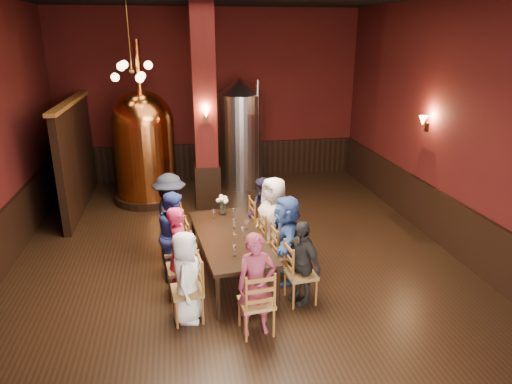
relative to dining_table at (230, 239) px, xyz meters
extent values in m
plane|color=black|center=(0.18, 0.61, -0.69)|extent=(10.00, 10.00, 0.00)
cube|color=#47120F|center=(0.18, 5.61, 1.56)|extent=(8.00, 0.02, 4.50)
cube|color=#47120F|center=(0.18, -4.39, 1.56)|extent=(8.00, 0.02, 4.50)
cube|color=#47120F|center=(4.18, 0.61, 1.56)|extent=(0.02, 10.00, 4.50)
cube|color=black|center=(4.14, 0.61, -0.19)|extent=(0.08, 9.90, 1.00)
cube|color=black|center=(0.18, 5.57, -0.19)|extent=(7.90, 0.08, 1.00)
cube|color=#47120F|center=(-0.12, 3.41, 1.56)|extent=(0.58, 0.58, 4.50)
cube|color=black|center=(-3.02, 3.81, 0.51)|extent=(0.22, 3.50, 2.40)
cube|color=black|center=(0.00, 0.00, 0.03)|extent=(1.24, 2.49, 0.06)
cylinder|color=black|center=(-0.32, -1.18, -0.34)|extent=(0.07, 0.07, 0.69)
cylinder|color=black|center=(0.55, -1.09, -0.34)|extent=(0.07, 0.07, 0.69)
cylinder|color=black|center=(-0.55, 1.09, -0.34)|extent=(0.07, 0.07, 0.69)
cylinder|color=black|center=(0.32, 1.18, -0.34)|extent=(0.07, 0.07, 0.69)
imported|color=white|center=(-0.74, -1.08, -0.02)|extent=(0.56, 0.73, 1.34)
imported|color=#CD234E|center=(-0.81, -0.42, 0.04)|extent=(0.41, 0.57, 1.46)
imported|color=navy|center=(-0.88, 0.24, 0.05)|extent=(0.37, 0.72, 1.47)
imported|color=black|center=(-0.95, 0.91, 0.10)|extent=(0.64, 1.05, 1.57)
imported|color=black|center=(0.95, -0.91, -0.03)|extent=(0.62, 0.83, 1.31)
imported|color=#324E97|center=(0.88, -0.24, 0.04)|extent=(0.61, 1.40, 1.47)
imported|color=white|center=(0.81, 0.42, 0.09)|extent=(0.79, 0.91, 1.56)
imported|color=#1F1933|center=(0.74, 1.08, -0.02)|extent=(0.44, 0.70, 1.34)
imported|color=maroon|center=(0.16, -1.54, 0.03)|extent=(0.55, 0.38, 1.44)
cylinder|color=black|center=(-1.51, 4.03, -0.60)|extent=(1.58, 1.58, 0.18)
cylinder|color=#CD6C2F|center=(-1.51, 4.03, 0.37)|extent=(1.83, 1.83, 1.76)
sphere|color=#CD6C2F|center=(-1.51, 4.03, 1.25)|extent=(1.41, 1.41, 1.41)
cylinder|color=#CD6C2F|center=(-1.51, 4.03, 2.48)|extent=(0.14, 0.14, 1.14)
cylinder|color=#B2B2B7|center=(0.87, 4.82, 0.52)|extent=(1.29, 1.29, 2.41)
cone|color=#B2B2B7|center=(0.87, 4.82, 1.91)|extent=(1.16, 1.16, 0.39)
cylinder|color=#B2B2B7|center=(1.26, 4.43, 0.76)|extent=(0.08, 0.08, 2.70)
cylinder|color=white|center=(-0.02, 0.93, 0.16)|extent=(0.11, 0.11, 0.20)
camera|label=1|loc=(-0.77, -6.73, 3.17)|focal=32.00mm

